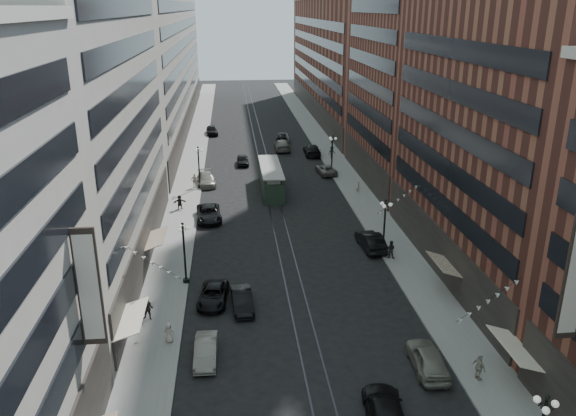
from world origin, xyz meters
name	(u,v)px	position (x,y,z in m)	size (l,w,h in m)	color
ground	(267,176)	(0.00, 60.00, 0.00)	(220.00, 220.00, 0.00)	black
sidewalk_west	(193,159)	(-11.00, 70.00, 0.07)	(4.00, 180.00, 0.15)	gray
sidewalk_east	(332,156)	(11.00, 70.00, 0.07)	(4.00, 180.00, 0.15)	gray
rail_west	(259,158)	(-0.70, 70.00, 0.01)	(0.12, 180.00, 0.02)	#2D2D33
rail_east	(267,158)	(0.70, 70.00, 0.01)	(0.12, 180.00, 0.02)	#2D2D33
building_west_mid	(87,113)	(-17.00, 33.00, 14.00)	(8.00, 36.00, 28.00)	#A29B8F
building_west_far	(165,60)	(-17.00, 96.00, 13.00)	(8.00, 90.00, 26.00)	#A29B8F
building_east_mid	(494,140)	(17.00, 28.00, 12.00)	(8.00, 30.00, 24.00)	brown
building_east_tower	(403,20)	(17.00, 56.00, 21.00)	(8.00, 26.00, 42.00)	brown
building_east_far	(332,59)	(17.00, 105.00, 12.00)	(8.00, 72.00, 24.00)	brown
lamppost_sw_far	(184,251)	(-9.20, 28.00, 3.10)	(1.03, 1.14, 5.52)	black
lamppost_sw_mid	(199,166)	(-9.20, 55.00, 3.10)	(1.03, 1.14, 5.52)	black
lamppost_se_far	(384,225)	(9.20, 32.00, 3.10)	(1.03, 1.14, 5.52)	black
lamppost_se_mid	(332,153)	(9.20, 60.00, 3.10)	(1.03, 1.14, 5.52)	black
streetcar	(271,180)	(0.00, 53.12, 1.52)	(2.63, 11.87, 3.28)	#203224
car_1	(206,351)	(-7.12, 16.65, 0.70)	(1.48, 4.23, 1.39)	slate
car_2	(213,295)	(-6.80, 24.46, 0.66)	(2.20, 4.78, 1.33)	black
car_4	(428,359)	(7.39, 14.03, 0.84)	(1.98, 4.91, 1.67)	gray
car_5	(242,300)	(-4.50, 23.24, 0.73)	(1.55, 4.45, 1.47)	black
car_6	(384,410)	(3.27, 9.50, 0.78)	(2.19, 5.39, 1.56)	black
pedestrian_1	(169,332)	(-9.76, 18.87, 0.90)	(0.73, 0.40, 1.50)	#B2A493
pedestrian_2	(147,309)	(-11.66, 22.09, 1.08)	(0.90, 0.49, 1.85)	black
pedestrian_4	(479,367)	(10.21, 12.51, 1.04)	(1.05, 0.48, 1.79)	#A49D88
car_7	(209,213)	(-7.67, 43.25, 0.78)	(2.59, 5.62, 1.56)	black
car_8	(206,179)	(-8.40, 56.59, 0.78)	(2.18, 5.37, 1.56)	gray
car_9	(212,130)	(-8.40, 88.03, 0.84)	(1.99, 4.95, 1.69)	black
car_10	(371,241)	(8.40, 33.61, 0.85)	(1.80, 5.17, 1.70)	black
car_11	(326,169)	(8.40, 59.99, 0.69)	(2.29, 4.96, 1.38)	slate
car_12	(312,150)	(7.95, 70.91, 0.86)	(2.41, 5.93, 1.72)	black
car_13	(243,160)	(-3.28, 66.16, 0.73)	(1.73, 4.31, 1.47)	black
car_14	(283,137)	(4.20, 81.45, 0.72)	(1.52, 4.35, 1.43)	gray
pedestrian_5	(180,202)	(-11.16, 46.88, 0.99)	(1.55, 0.45, 1.67)	black
pedestrian_6	(195,181)	(-9.84, 55.06, 1.08)	(1.10, 0.50, 1.87)	beige
pedestrian_7	(391,249)	(9.68, 31.07, 1.01)	(0.84, 0.46, 1.73)	black
pedestrian_8	(358,186)	(10.94, 50.94, 0.91)	(0.55, 0.36, 1.51)	beige
pedestrian_9	(332,152)	(10.73, 68.44, 1.05)	(1.16, 0.48, 1.80)	black
car_extra_0	(282,145)	(3.47, 74.72, 0.89)	(2.48, 6.10, 1.77)	#616057
car_extra_1	(283,137)	(4.23, 81.67, 0.74)	(2.08, 5.12, 1.49)	black
pedestrian_extra_0	(331,139)	(12.39, 78.04, 0.97)	(0.97, 0.44, 1.65)	#AAA58D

